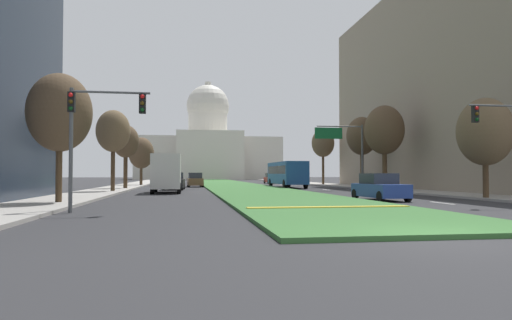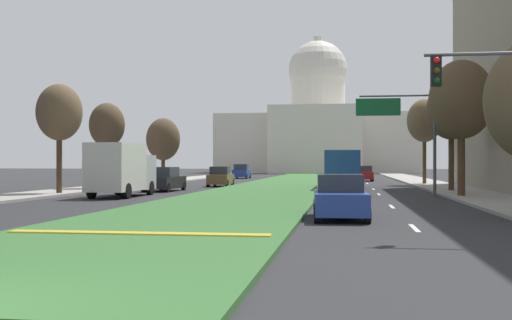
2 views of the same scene
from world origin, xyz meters
name	(u,v)px [view 1 (image 1 of 2)]	position (x,y,z in m)	size (l,w,h in m)	color
ground_plane	(226,184)	(0.00, 60.87, 0.00)	(267.82, 267.82, 0.00)	#2B2B2D
grass_median	(230,184)	(0.00, 54.78, 0.07)	(8.12, 109.56, 0.14)	#386B33
median_curb_nose	(329,207)	(0.00, 9.06, 0.16)	(7.31, 0.50, 0.04)	gold
lane_dashes_right	(328,190)	(7.75, 33.52, 0.00)	(0.16, 44.95, 0.01)	silver
sidewalk_left	(127,186)	(-13.45, 48.70, 0.07)	(4.00, 109.56, 0.15)	#9E9991
sidewalk_right	(334,185)	(13.45, 48.70, 0.07)	(4.00, 109.56, 0.15)	#9E9991
midrise_block_right	(482,88)	(24.27, 32.92, 10.57)	(17.65, 38.82, 21.14)	gray
capitol_building	(208,150)	(0.00, 120.90, 8.47)	(39.46, 26.30, 28.05)	beige
traffic_light_near_left	(92,122)	(-10.10, 9.50, 3.80)	(3.34, 0.35, 5.20)	#515456
traffic_light_near_right	(512,131)	(10.10, 10.49, 3.80)	(3.34, 0.35, 5.20)	#515456
overhead_guide_sign	(345,143)	(9.37, 33.01, 4.62)	(4.99, 0.20, 6.50)	#515456
street_tree_left_near	(60,113)	(-12.77, 14.76, 4.80)	(3.28, 3.28, 6.88)	#4C3823
street_tree_right_near	(485,132)	(12.02, 15.35, 4.19)	(3.35, 3.35, 6.30)	#4C3823
street_tree_left_mid	(113,132)	(-12.39, 30.11, 5.21)	(2.88, 2.88, 7.06)	#4C3823
street_tree_right_mid	(384,130)	(12.28, 30.40, 5.71)	(3.70, 3.70, 8.07)	#4C3823
street_tree_left_far	(126,142)	(-12.33, 37.95, 4.85)	(2.68, 2.68, 6.61)	#4C3823
street_tree_right_far	(362,136)	(12.88, 37.52, 5.72)	(3.36, 3.36, 7.86)	#4C3823
street_tree_left_distant	(141,153)	(-12.07, 51.81, 4.33)	(3.31, 3.31, 6.43)	#4C3823
street_tree_right_distant	(323,143)	(12.80, 51.62, 5.88)	(3.17, 3.17, 7.91)	#4C3823
sedan_lead_stopped	(380,188)	(5.39, 15.92, 0.77)	(2.13, 4.41, 1.64)	navy
sedan_midblock	(174,182)	(-7.38, 36.36, 0.82)	(2.18, 4.65, 1.75)	black
sedan_distant	(195,180)	(-5.11, 45.71, 0.81)	(1.97, 4.36, 1.73)	brown
sedan_far_horizon	(272,179)	(7.68, 63.54, 0.80)	(1.98, 4.26, 1.71)	maroon
sedan_very_far	(177,178)	(-7.77, 72.58, 0.86)	(2.10, 4.62, 1.85)	navy
box_truck_delivery	(167,173)	(-7.81, 28.84, 1.68)	(2.40, 6.40, 3.20)	#BCBCC1
city_bus	(287,172)	(5.39, 41.87, 1.77)	(2.62, 11.00, 2.95)	#1E4C8C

